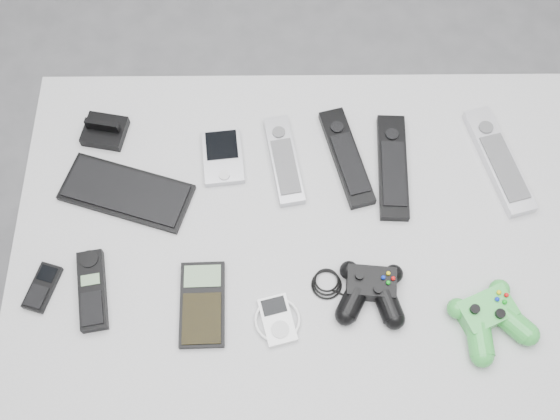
{
  "coord_description": "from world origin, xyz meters",
  "views": [
    {
      "loc": [
        0.04,
        -0.51,
        1.93
      ],
      "look_at": [
        0.05,
        0.03,
        0.78
      ],
      "focal_mm": 42.0,
      "sensor_mm": 36.0,
      "label": 1
    }
  ],
  "objects_px": {
    "remote_silver_a": "(284,160)",
    "mp3_player": "(277,320)",
    "desk": "(305,241)",
    "cordless_handset": "(92,290)",
    "remote_black_a": "(346,157)",
    "controller_green": "(490,317)",
    "remote_black_b": "(393,166)",
    "remote_silver_b": "(499,160)",
    "pda_keyboard": "(126,192)",
    "mobile_phone": "(42,287)",
    "calculator": "(202,304)",
    "pda": "(223,157)",
    "controller_black": "(371,290)"
  },
  "relations": [
    {
      "from": "remote_silver_b",
      "to": "controller_black",
      "type": "distance_m",
      "value": 0.39
    },
    {
      "from": "desk",
      "to": "remote_silver_a",
      "type": "distance_m",
      "value": 0.17
    },
    {
      "from": "controller_green",
      "to": "controller_black",
      "type": "bearing_deg",
      "value": 142.42
    },
    {
      "from": "calculator",
      "to": "pda",
      "type": "bearing_deg",
      "value": 83.24
    },
    {
      "from": "remote_silver_a",
      "to": "remote_black_a",
      "type": "bearing_deg",
      "value": -7.21
    },
    {
      "from": "remote_black_b",
      "to": "controller_green",
      "type": "distance_m",
      "value": 0.35
    },
    {
      "from": "pda_keyboard",
      "to": "mobile_phone",
      "type": "bearing_deg",
      "value": -107.39
    },
    {
      "from": "pda",
      "to": "mobile_phone",
      "type": "bearing_deg",
      "value": -145.97
    },
    {
      "from": "desk",
      "to": "calculator",
      "type": "height_order",
      "value": "calculator"
    },
    {
      "from": "cordless_handset",
      "to": "pda",
      "type": "bearing_deg",
      "value": 40.81
    },
    {
      "from": "pda_keyboard",
      "to": "controller_green",
      "type": "relative_size",
      "value": 1.75
    },
    {
      "from": "remote_black_a",
      "to": "mp3_player",
      "type": "distance_m",
      "value": 0.37
    },
    {
      "from": "desk",
      "to": "remote_black_a",
      "type": "distance_m",
      "value": 0.19
    },
    {
      "from": "remote_black_b",
      "to": "calculator",
      "type": "height_order",
      "value": "remote_black_b"
    },
    {
      "from": "remote_black_a",
      "to": "controller_black",
      "type": "relative_size",
      "value": 1.04
    },
    {
      "from": "remote_silver_a",
      "to": "remote_black_a",
      "type": "relative_size",
      "value": 0.9
    },
    {
      "from": "pda",
      "to": "calculator",
      "type": "distance_m",
      "value": 0.31
    },
    {
      "from": "remote_black_a",
      "to": "remote_black_b",
      "type": "relative_size",
      "value": 0.96
    },
    {
      "from": "desk",
      "to": "controller_green",
      "type": "relative_size",
      "value": 7.81
    },
    {
      "from": "mobile_phone",
      "to": "desk",
      "type": "bearing_deg",
      "value": 30.47
    },
    {
      "from": "pda_keyboard",
      "to": "mp3_player",
      "type": "height_order",
      "value": "same"
    },
    {
      "from": "remote_black_a",
      "to": "mp3_player",
      "type": "height_order",
      "value": "remote_black_a"
    },
    {
      "from": "mobile_phone",
      "to": "calculator",
      "type": "bearing_deg",
      "value": 10.21
    },
    {
      "from": "remote_black_a",
      "to": "mp3_player",
      "type": "xyz_separation_m",
      "value": [
        -0.14,
        -0.34,
        -0.0
      ]
    },
    {
      "from": "remote_black_a",
      "to": "controller_green",
      "type": "relative_size",
      "value": 1.55
    },
    {
      "from": "remote_silver_b",
      "to": "pda_keyboard",
      "type": "bearing_deg",
      "value": 170.26
    },
    {
      "from": "remote_silver_b",
      "to": "mobile_phone",
      "type": "height_order",
      "value": "remote_silver_b"
    },
    {
      "from": "pda_keyboard",
      "to": "controller_green",
      "type": "distance_m",
      "value": 0.73
    },
    {
      "from": "controller_black",
      "to": "mp3_player",
      "type": "bearing_deg",
      "value": -158.02
    },
    {
      "from": "remote_black_b",
      "to": "remote_silver_b",
      "type": "relative_size",
      "value": 0.95
    },
    {
      "from": "pda",
      "to": "cordless_handset",
      "type": "relative_size",
      "value": 0.81
    },
    {
      "from": "calculator",
      "to": "controller_black",
      "type": "xyz_separation_m",
      "value": [
        0.31,
        0.02,
        0.01
      ]
    },
    {
      "from": "remote_silver_b",
      "to": "calculator",
      "type": "distance_m",
      "value": 0.66
    },
    {
      "from": "remote_black_a",
      "to": "controller_green",
      "type": "distance_m",
      "value": 0.42
    },
    {
      "from": "remote_black_a",
      "to": "cordless_handset",
      "type": "height_order",
      "value": "cordless_handset"
    },
    {
      "from": "controller_black",
      "to": "remote_silver_a",
      "type": "bearing_deg",
      "value": 124.54
    },
    {
      "from": "pda",
      "to": "remote_black_b",
      "type": "distance_m",
      "value": 0.35
    },
    {
      "from": "desk",
      "to": "cordless_handset",
      "type": "height_order",
      "value": "cordless_handset"
    },
    {
      "from": "pda_keyboard",
      "to": "cordless_handset",
      "type": "distance_m",
      "value": 0.21
    },
    {
      "from": "pda_keyboard",
      "to": "calculator",
      "type": "xyz_separation_m",
      "value": [
        0.16,
        -0.23,
        0.0
      ]
    },
    {
      "from": "controller_black",
      "to": "remote_black_b",
      "type": "bearing_deg",
      "value": 82.02
    },
    {
      "from": "desk",
      "to": "remote_silver_b",
      "type": "distance_m",
      "value": 0.43
    },
    {
      "from": "cordless_handset",
      "to": "remote_silver_a",
      "type": "bearing_deg",
      "value": 27.83
    },
    {
      "from": "remote_silver_a",
      "to": "mp3_player",
      "type": "distance_m",
      "value": 0.33
    },
    {
      "from": "cordless_handset",
      "to": "remote_silver_b",
      "type": "bearing_deg",
      "value": 9.06
    },
    {
      "from": "calculator",
      "to": "controller_black",
      "type": "distance_m",
      "value": 0.31
    },
    {
      "from": "mobile_phone",
      "to": "remote_black_b",
      "type": "bearing_deg",
      "value": 37.21
    },
    {
      "from": "remote_black_a",
      "to": "controller_black",
      "type": "distance_m",
      "value": 0.29
    },
    {
      "from": "remote_black_b",
      "to": "mobile_phone",
      "type": "distance_m",
      "value": 0.72
    },
    {
      "from": "cordless_handset",
      "to": "remote_black_a",
      "type": "bearing_deg",
      "value": 20.32
    }
  ]
}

